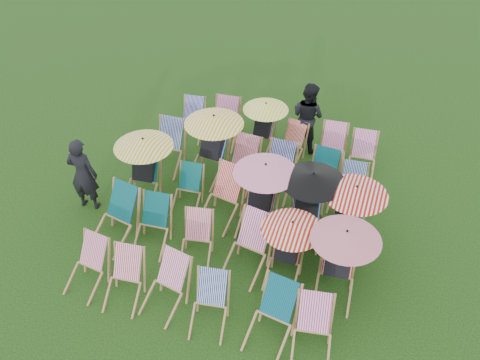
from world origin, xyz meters
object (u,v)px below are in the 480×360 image
(deckchair_29, at_px, (362,157))
(person_rear, at_px, (308,116))
(deckchair_0, at_px, (86,266))
(deckchair_5, at_px, (313,333))
(person_left, at_px, (83,174))

(deckchair_29, distance_m, person_rear, 1.52)
(deckchair_0, distance_m, deckchair_29, 5.98)
(deckchair_0, xyz_separation_m, deckchair_5, (3.88, -0.02, 0.02))
(person_left, distance_m, person_rear, 4.95)
(deckchair_29, xyz_separation_m, person_left, (-4.94, -2.83, 0.36))
(person_left, height_order, person_rear, person_rear)
(deckchair_29, distance_m, person_left, 5.70)
(person_rear, bearing_deg, deckchair_0, 88.53)
(deckchair_0, xyz_separation_m, deckchair_29, (3.86, 4.58, 0.00))
(deckchair_0, distance_m, deckchair_5, 3.88)
(deckchair_5, relative_size, person_left, 0.58)
(deckchair_29, height_order, person_left, person_left)
(person_left, bearing_deg, deckchair_29, -155.97)
(deckchair_0, bearing_deg, deckchair_29, 57.05)
(deckchair_5, xyz_separation_m, deckchair_29, (-0.02, 4.60, -0.02))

